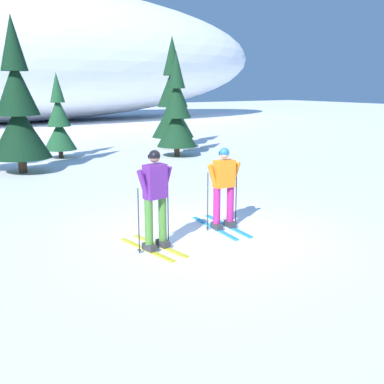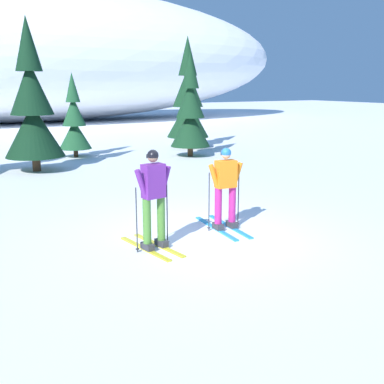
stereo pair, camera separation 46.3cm
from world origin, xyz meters
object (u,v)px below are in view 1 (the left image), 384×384
skier_purple_jacket (155,198)px  skier_orange_jacket (224,187)px  pine_tree_right (177,113)px  pine_tree_center_right (59,123)px  pine_tree_far_right (173,102)px  pine_tree_center_left (18,109)px

skier_purple_jacket → skier_orange_jacket: size_ratio=1.03×
skier_orange_jacket → pine_tree_right: bearing=65.1°
pine_tree_center_right → pine_tree_right: size_ratio=0.81×
skier_orange_jacket → pine_tree_far_right: (5.52, 11.70, 1.26)m
pine_tree_right → pine_tree_center_right: bearing=152.9°
pine_tree_center_left → pine_tree_center_right: bearing=50.7°
skier_orange_jacket → pine_tree_far_right: size_ratio=0.35×
skier_orange_jacket → pine_tree_center_left: pine_tree_center_left is taller
skier_orange_jacket → pine_tree_center_left: size_ratio=0.35×
pine_tree_center_right → pine_tree_center_left: bearing=-129.3°
skier_purple_jacket → skier_orange_jacket: skier_purple_jacket is taller
pine_tree_center_right → pine_tree_right: (4.30, -2.19, 0.35)m
pine_tree_center_left → pine_tree_center_right: pine_tree_center_left is taller
skier_orange_jacket → pine_tree_right: (4.30, 9.24, 0.90)m
pine_tree_center_right → pine_tree_far_right: 5.58m
skier_purple_jacket → pine_tree_center_left: bearing=91.9°
skier_purple_jacket → skier_orange_jacket: (1.80, 0.37, -0.08)m
pine_tree_center_left → pine_tree_far_right: size_ratio=1.01×
pine_tree_center_left → pine_tree_center_right: size_ratio=1.50×
pine_tree_center_left → skier_orange_jacket: bearing=-76.6°
skier_purple_jacket → skier_orange_jacket: bearing=11.7°
pine_tree_right → pine_tree_far_right: size_ratio=0.83×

